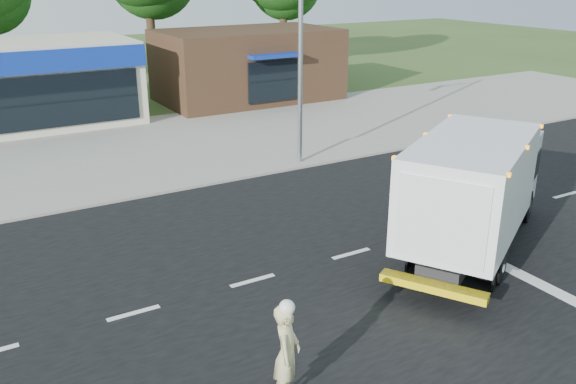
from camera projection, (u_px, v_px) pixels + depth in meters
name	position (u px, v px, depth m)	size (l,w,h in m)	color
ground	(351.00, 254.00, 16.50)	(120.00, 120.00, 0.00)	#385123
road_asphalt	(351.00, 254.00, 16.50)	(60.00, 14.00, 0.02)	black
sidewalk	(224.00, 170.00, 23.12)	(60.00, 2.40, 0.12)	gray
parking_apron	(171.00, 137.00, 27.83)	(60.00, 9.00, 0.02)	gray
lane_markings	(423.00, 262.00, 16.04)	(55.20, 7.00, 0.01)	silver
ems_box_truck	(476.00, 183.00, 16.12)	(7.65, 5.82, 3.34)	black
emergency_worker	(287.00, 352.00, 10.61)	(0.80, 0.83, 2.03)	#CABC87
brown_storefront	(248.00, 65.00, 35.30)	(10.00, 6.70, 4.00)	#382316
traffic_signal_pole	(285.00, 37.00, 22.06)	(3.51, 0.25, 8.00)	gray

